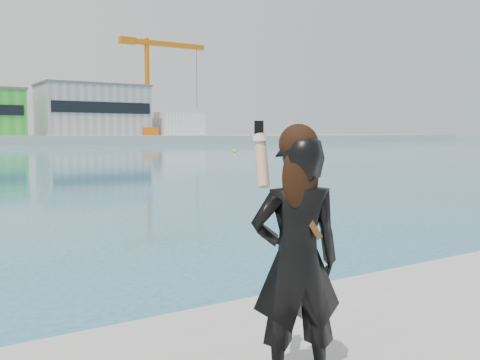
# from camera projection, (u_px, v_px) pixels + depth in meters

# --- Properties ---
(warehouse_grey_right) EXTENTS (25.50, 15.35, 12.50)m
(warehouse_grey_right) POSITION_uv_depth(u_px,v_px,m) (93.00, 110.00, 132.15)
(warehouse_grey_right) COLOR gray
(warehouse_grey_right) RESTS_ON far_quay
(ancillary_shed) EXTENTS (12.00, 10.00, 6.00)m
(ancillary_shed) POSITION_uv_depth(u_px,v_px,m) (177.00, 124.00, 142.71)
(ancillary_shed) COLOR silver
(ancillary_shed) RESTS_ON far_quay
(dock_crane) EXTENTS (23.00, 4.00, 24.00)m
(dock_crane) POSITION_uv_depth(u_px,v_px,m) (152.00, 83.00, 133.72)
(dock_crane) COLOR orange
(dock_crane) RESTS_ON far_quay
(flagpole_right) EXTENTS (1.28, 0.16, 8.00)m
(flagpole_right) POSITION_uv_depth(u_px,v_px,m) (22.00, 115.00, 116.76)
(flagpole_right) COLOR silver
(flagpole_right) RESTS_ON far_quay
(buoy_near) EXTENTS (0.50, 0.50, 0.50)m
(buoy_near) POSITION_uv_depth(u_px,v_px,m) (234.00, 152.00, 70.92)
(buoy_near) COLOR yellow
(buoy_near) RESTS_ON ground
(woman) EXTENTS (0.73, 0.61, 1.81)m
(woman) POSITION_uv_depth(u_px,v_px,m) (296.00, 254.00, 3.59)
(woman) COLOR black
(woman) RESTS_ON near_quay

